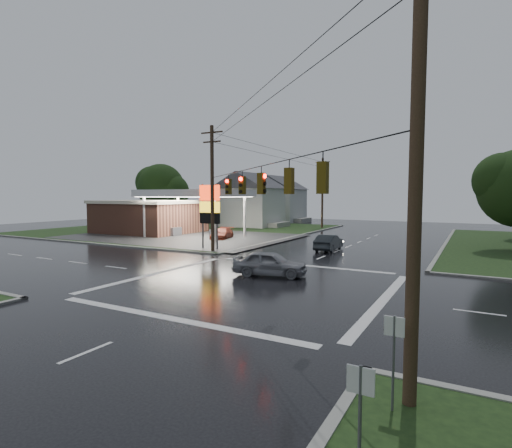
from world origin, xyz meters
The scene contains 14 objects.
ground centered at (0.00, 0.00, 0.00)m, with size 120.00×120.00×0.00m, color black.
grass_nw centered at (-26.00, 26.00, 0.04)m, with size 36.00×36.00×0.08m, color black.
gas_station centered at (-25.68, 19.70, 2.55)m, with size 26.20×18.00×5.60m.
pylon_sign centered at (-10.50, 10.50, 4.01)m, with size 2.00×0.35×6.00m.
utility_pole_nw centered at (-9.50, 9.50, 5.72)m, with size 2.20×0.32×11.00m.
utility_pole_se centered at (9.50, -9.50, 5.72)m, with size 2.20×0.32×11.00m.
utility_pole_n centered at (-9.50, 38.00, 5.47)m, with size 2.20×0.32×10.50m.
traffic_signals centered at (0.02, -0.02, 6.48)m, with size 26.87×26.87×1.47m.
house_near centered at (-20.95, 36.00, 4.41)m, with size 11.05×8.48×8.60m.
house_far centered at (-21.95, 48.00, 4.41)m, with size 11.05×8.48×8.60m.
tree_nw_behind centered at (-33.84, 29.99, 6.18)m, with size 8.93×7.60×10.00m.
car_north centered at (-0.80, 15.24, 0.72)m, with size 1.53×4.38×1.44m, color #21262A.
car_crossing centered at (-0.34, 2.59, 0.78)m, with size 1.85×4.59×1.56m, color gray.
car_pump centered at (-14.38, 18.28, 0.64)m, with size 1.78×4.38×1.27m, color maroon.
Camera 1 is at (10.72, -19.23, 5.02)m, focal length 28.00 mm.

